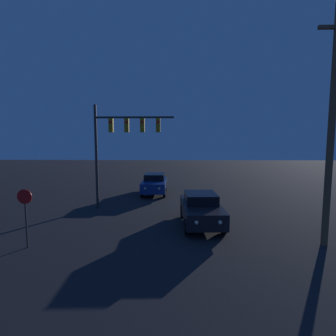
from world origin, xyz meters
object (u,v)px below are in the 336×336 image
Objects in this scene: car_far at (154,183)px; car_near at (201,209)px; traffic_signal_mast at (120,137)px; stop_sign at (25,208)px; utility_pole at (332,125)px.

car_near is at bearing 110.81° from car_far.
traffic_signal_mast is 2.72× the size of stop_sign.
car_far is at bearing -71.55° from car_near.
stop_sign is (-7.64, -3.22, 0.84)m from car_near.
stop_sign is 0.25× the size of utility_pole.
car_far is (-3.10, 8.18, 0.00)m from car_near.
car_near is 1.01× the size of car_far.
traffic_signal_mast reaches higher than stop_sign.
utility_pole is at bearing 149.70° from car_near.
traffic_signal_mast is 7.74m from stop_sign.
car_far is at bearing 68.29° from stop_sign.
utility_pole is (8.14, -10.86, 4.26)m from car_far.
utility_pole reaches higher than car_near.
traffic_signal_mast is (-4.99, 3.38, 3.89)m from car_near.
utility_pole is at bearing 2.43° from stop_sign.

